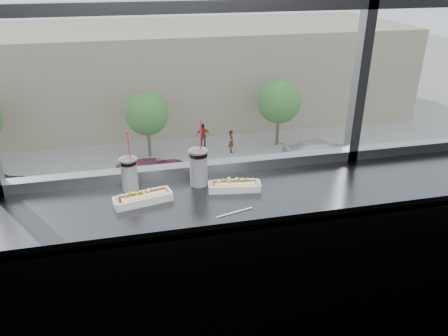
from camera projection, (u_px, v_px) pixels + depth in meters
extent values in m
plane|color=black|center=(192.00, 253.00, 2.73)|extent=(6.00, 0.00, 6.00)
cube|color=#4E4F52|center=(197.00, 202.00, 2.26)|extent=(6.00, 0.55, 0.06)
cube|color=#4E4F52|center=(208.00, 313.00, 2.26)|extent=(6.00, 0.04, 1.04)
cube|color=white|center=(143.00, 202.00, 2.19)|extent=(0.30, 0.15, 0.01)
cube|color=white|center=(143.00, 198.00, 2.19)|extent=(0.30, 0.15, 0.04)
cylinder|color=#E9D18B|center=(143.00, 197.00, 2.18)|extent=(0.23, 0.10, 0.05)
cylinder|color=brown|center=(143.00, 195.00, 2.18)|extent=(0.24, 0.08, 0.03)
cube|color=white|center=(234.00, 189.00, 2.31)|extent=(0.29, 0.13, 0.01)
cube|color=white|center=(234.00, 186.00, 2.31)|extent=(0.29, 0.13, 0.04)
cylinder|color=#E9D18B|center=(234.00, 185.00, 2.30)|extent=(0.22, 0.08, 0.05)
cylinder|color=brown|center=(234.00, 183.00, 2.30)|extent=(0.22, 0.07, 0.03)
cylinder|color=white|center=(129.00, 175.00, 2.28)|extent=(0.08, 0.08, 0.17)
cylinder|color=black|center=(128.00, 162.00, 2.25)|extent=(0.09, 0.09, 0.02)
cylinder|color=silver|center=(128.00, 159.00, 2.24)|extent=(0.09, 0.09, 0.01)
cylinder|color=#E43154|center=(129.00, 146.00, 2.21)|extent=(0.01, 0.05, 0.18)
cylinder|color=white|center=(199.00, 168.00, 2.34)|extent=(0.09, 0.09, 0.19)
cylinder|color=black|center=(198.00, 154.00, 2.30)|extent=(0.10, 0.10, 0.02)
cylinder|color=silver|center=(198.00, 151.00, 2.29)|extent=(0.10, 0.10, 0.01)
cylinder|color=#E43154|center=(200.00, 136.00, 2.25)|extent=(0.01, 0.05, 0.20)
cylinder|color=white|center=(235.00, 212.00, 2.10)|extent=(0.19, 0.06, 0.01)
ellipsoid|color=silver|center=(126.00, 203.00, 2.17)|extent=(0.09, 0.06, 0.02)
plane|color=gray|center=(130.00, 99.00, 45.98)|extent=(120.00, 120.00, 0.00)
cube|color=black|center=(144.00, 212.00, 25.28)|extent=(80.00, 10.00, 0.06)
cube|color=gray|center=(137.00, 157.00, 32.33)|extent=(80.00, 6.00, 0.04)
cube|color=gray|center=(128.00, 73.00, 39.42)|extent=(50.00, 14.00, 8.00)
imported|color=#A42145|center=(154.00, 167.00, 28.59)|extent=(2.47, 5.58, 1.83)
imported|color=#642809|center=(111.00, 238.00, 20.93)|extent=(3.16, 6.70, 2.18)
imported|color=white|center=(321.00, 149.00, 30.88)|extent=(2.95, 6.66, 2.19)
imported|color=#66605B|center=(231.00, 139.00, 32.68)|extent=(0.71, 0.94, 2.12)
imported|color=#66605B|center=(203.00, 133.00, 33.65)|extent=(1.00, 0.75, 2.24)
cylinder|color=#47382B|center=(149.00, 142.00, 32.02)|extent=(0.23, 0.23, 2.34)
sphere|color=#3B842F|center=(147.00, 114.00, 31.10)|extent=(3.12, 3.12, 3.12)
cylinder|color=#47382B|center=(277.00, 130.00, 33.98)|extent=(0.25, 0.25, 2.52)
sphere|color=#3B842F|center=(279.00, 101.00, 32.99)|extent=(3.36, 3.36, 3.36)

